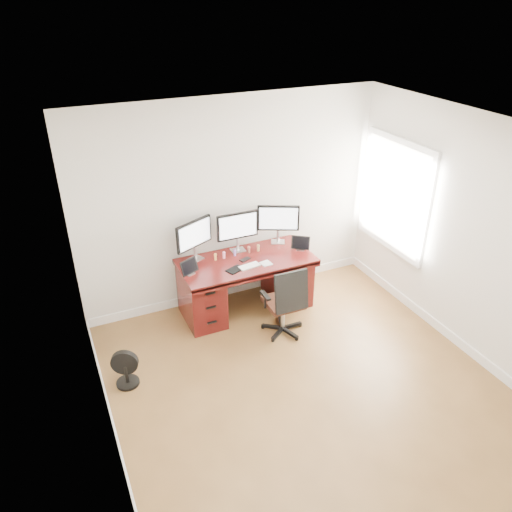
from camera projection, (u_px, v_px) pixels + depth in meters
name	position (u px, v px, depth m)	size (l,w,h in m)	color
ground	(315.00, 398.00, 5.20)	(4.50, 4.50, 0.00)	brown
back_wall	(232.00, 203.00, 6.36)	(4.00, 0.10, 2.70)	silver
right_wall	(478.00, 243.00, 5.36)	(0.10, 4.50, 2.70)	silver
desk	(246.00, 282.00, 6.48)	(1.70, 0.80, 0.75)	#490F0E
office_chair	(285.00, 312.00, 6.04)	(0.54, 0.51, 0.94)	black
floor_fan	(126.00, 369.00, 5.30)	(0.29, 0.25, 0.43)	black
monitor_left	(194.00, 235.00, 6.13)	(0.51, 0.27, 0.53)	silver
monitor_center	(238.00, 227.00, 6.34)	(0.55, 0.14, 0.53)	silver
monitor_right	(278.00, 219.00, 6.55)	(0.51, 0.27, 0.53)	silver
tablet_left	(190.00, 268.00, 5.93)	(0.25, 0.16, 0.19)	silver
tablet_right	(301.00, 244.00, 6.48)	(0.23, 0.20, 0.19)	silver
keyboard	(249.00, 266.00, 6.12)	(0.26, 0.11, 0.01)	white
trackpad	(266.00, 263.00, 6.19)	(0.13, 0.13, 0.01)	silver
drawing_tablet	(235.00, 270.00, 6.05)	(0.21, 0.14, 0.01)	black
phone	(245.00, 259.00, 6.28)	(0.14, 0.07, 0.01)	black
figurine_orange	(215.00, 256.00, 6.25)	(0.04, 0.04, 0.10)	#FDC352
figurine_pink	(224.00, 254.00, 6.29)	(0.04, 0.04, 0.10)	pink
figurine_purple	(235.00, 252.00, 6.35)	(0.04, 0.04, 0.10)	#9E73D2
figurine_brown	(249.00, 249.00, 6.42)	(0.04, 0.04, 0.10)	#985A44
figurine_yellow	(258.00, 247.00, 6.46)	(0.04, 0.04, 0.10)	tan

